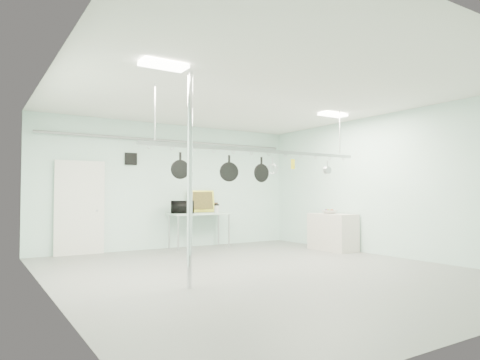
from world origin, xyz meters
TOP-DOWN VIEW (x-y plane):
  - floor at (0.00, 0.00)m, footprint 8.00×8.00m
  - ceiling at (0.00, 0.00)m, footprint 7.00×8.00m
  - back_wall at (0.00, 3.99)m, footprint 7.00×0.02m
  - right_wall at (3.49, 0.00)m, footprint 0.02×8.00m
  - door at (-2.30, 3.94)m, footprint 1.10×0.10m
  - wall_vent at (-1.10, 3.97)m, footprint 0.30×0.04m
  - conduit_pipe at (0.00, 3.90)m, footprint 6.60×0.07m
  - chrome_pole at (-1.70, -0.60)m, footprint 0.08×0.08m
  - prep_table at (0.60, 3.60)m, footprint 1.60×0.70m
  - side_cabinet at (3.15, 1.40)m, footprint 0.60×1.20m
  - pot_rack at (0.20, 0.30)m, footprint 4.80×0.06m
  - light_panel_left at (-2.20, -0.80)m, footprint 0.65×0.30m
  - light_panel_right at (2.40, 0.60)m, footprint 0.65×0.30m
  - microwave at (0.07, 3.50)m, footprint 0.68×0.59m
  - coffee_canister at (1.04, 3.49)m, footprint 0.16×0.16m
  - painting_large at (0.81, 3.90)m, footprint 0.79×0.17m
  - painting_small at (1.16, 3.90)m, footprint 0.30×0.09m
  - fruit_bowl at (3.16, 1.51)m, footprint 0.39×0.39m
  - skillet_left at (-1.45, 0.30)m, footprint 0.33×0.10m
  - skillet_mid at (-0.49, 0.30)m, footprint 0.35×0.16m
  - skillet_right at (0.23, 0.30)m, footprint 0.35×0.09m
  - whisk at (0.49, 0.30)m, footprint 0.23×0.23m
  - grater at (0.99, 0.30)m, footprint 0.09×0.05m
  - saucepan at (1.92, 0.30)m, footprint 0.18×0.15m
  - fruit_cluster at (3.16, 1.51)m, footprint 0.24×0.24m

SIDE VIEW (x-z plane):
  - floor at x=0.00m, z-range 0.00..0.00m
  - side_cabinet at x=3.15m, z-range 0.00..0.90m
  - prep_table at x=0.60m, z-range 0.38..1.28m
  - fruit_bowl at x=3.16m, z-range 0.90..0.99m
  - fruit_cluster at x=3.16m, z-range 0.94..1.03m
  - coffee_canister at x=1.04m, z-range 0.91..1.09m
  - painting_small at x=1.16m, z-range 0.90..1.16m
  - door at x=-2.30m, z-range -0.05..2.15m
  - microwave at x=0.07m, z-range 0.91..1.22m
  - painting_large at x=0.81m, z-range 0.90..1.49m
  - back_wall at x=0.00m, z-range 0.00..3.20m
  - right_wall at x=3.49m, z-range 0.00..3.20m
  - chrome_pole at x=-1.70m, z-range 0.00..3.20m
  - skillet_right at x=0.23m, z-range 1.60..2.09m
  - skillet_mid at x=-0.49m, z-range 1.60..2.09m
  - skillet_left at x=-1.45m, z-range 1.66..2.09m
  - whisk at x=0.49m, z-range 1.74..2.09m
  - saucepan at x=1.92m, z-range 1.80..2.09m
  - grater at x=0.99m, z-range 1.87..2.09m
  - pot_rack at x=0.20m, z-range 1.73..2.73m
  - wall_vent at x=-1.10m, z-range 2.10..2.40m
  - conduit_pipe at x=0.00m, z-range 2.71..2.79m
  - light_panel_left at x=-2.20m, z-range 3.14..3.19m
  - light_panel_right at x=2.40m, z-range 3.14..3.19m
  - ceiling at x=0.00m, z-range 3.18..3.20m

